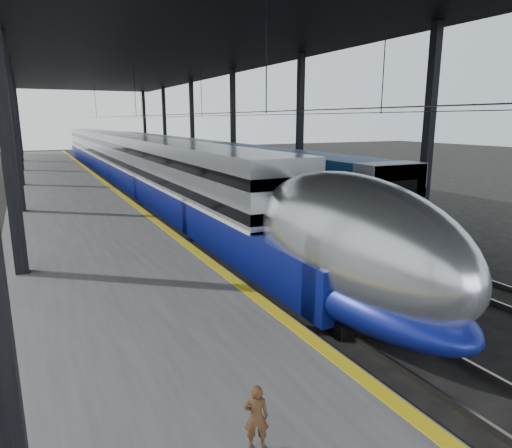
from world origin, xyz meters
TOP-DOWN VIEW (x-y plane):
  - ground at (0.00, 0.00)m, footprint 160.00×160.00m
  - platform at (-3.50, 20.00)m, footprint 6.00×80.00m
  - yellow_strip at (-0.70, 20.00)m, footprint 0.30×80.00m
  - rails at (4.50, 20.00)m, footprint 6.52×80.00m
  - canopy at (1.90, 20.00)m, footprint 18.00×75.00m
  - tgv_train at (2.00, 27.89)m, footprint 2.83×65.20m
  - second_train at (7.00, 30.98)m, footprint 2.64×56.05m
  - child at (-3.04, -4.29)m, footprint 0.39×0.33m

SIDE VIEW (x-z plane):
  - ground at x=0.00m, z-range 0.00..0.00m
  - rails at x=4.50m, z-range 0.00..0.16m
  - platform at x=-3.50m, z-range 0.00..1.00m
  - yellow_strip at x=-0.70m, z-range 1.00..1.01m
  - child at x=-3.04m, z-range 1.00..1.91m
  - second_train at x=7.00m, z-range 0.02..3.65m
  - tgv_train at x=2.00m, z-range -0.13..3.92m
  - canopy at x=1.90m, z-range 4.38..13.85m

